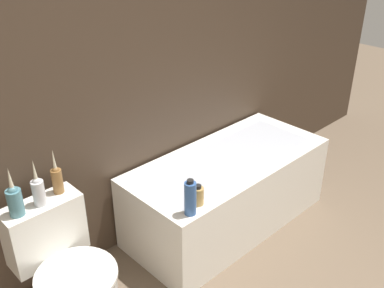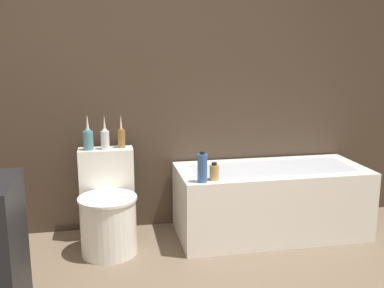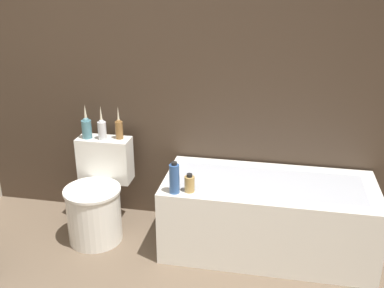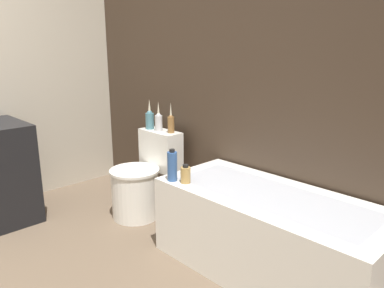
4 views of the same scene
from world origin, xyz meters
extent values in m
cube|color=#423326|center=(0.00, 2.07, 1.30)|extent=(6.40, 0.06, 2.60)
cube|color=white|center=(0.83, 1.69, 0.27)|extent=(1.47, 0.66, 0.54)
cube|color=#B7BCC6|center=(0.83, 1.69, 0.53)|extent=(1.27, 0.46, 0.01)
cylinder|color=white|center=(-0.44, 1.57, 0.41)|extent=(0.42, 0.42, 0.02)
cube|color=white|center=(-0.44, 1.86, 0.54)|extent=(0.41, 0.18, 0.35)
cylinder|color=teal|center=(-0.57, 1.84, 0.78)|extent=(0.07, 0.07, 0.14)
sphere|color=teal|center=(-0.57, 1.84, 0.85)|extent=(0.05, 0.05, 0.05)
cone|color=beige|center=(-0.57, 1.84, 0.92)|extent=(0.03, 0.03, 0.13)
cylinder|color=silver|center=(-0.44, 1.84, 0.78)|extent=(0.06, 0.06, 0.14)
sphere|color=silver|center=(-0.44, 1.84, 0.85)|extent=(0.04, 0.04, 0.04)
cone|color=beige|center=(-0.44, 1.84, 0.91)|extent=(0.02, 0.02, 0.12)
cylinder|color=olive|center=(-0.32, 1.88, 0.78)|extent=(0.06, 0.06, 0.14)
sphere|color=olive|center=(-0.32, 1.88, 0.85)|extent=(0.04, 0.04, 0.04)
cone|color=beige|center=(-0.32, 1.88, 0.91)|extent=(0.02, 0.02, 0.12)
cylinder|color=#335999|center=(0.21, 1.42, 0.64)|extent=(0.07, 0.07, 0.20)
cylinder|color=black|center=(0.21, 1.42, 0.75)|extent=(0.04, 0.04, 0.02)
cylinder|color=tan|center=(0.30, 1.46, 0.59)|extent=(0.07, 0.07, 0.11)
cylinder|color=black|center=(0.30, 1.46, 0.66)|extent=(0.04, 0.04, 0.02)
camera|label=1|loc=(-1.18, -0.04, 2.06)|focal=42.00mm
camera|label=2|loc=(-0.44, -1.51, 1.46)|focal=42.00mm
camera|label=3|loc=(0.83, -1.14, 1.95)|focal=42.00mm
camera|label=4|loc=(2.03, -0.15, 1.44)|focal=35.00mm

